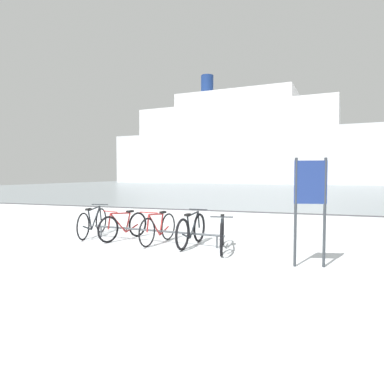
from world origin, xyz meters
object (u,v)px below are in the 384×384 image
object	(u,v)px
bicycle_2	(158,228)
ferry_ship	(240,146)
bicycle_1	(124,226)
info_sign	(310,193)
bicycle_3	(191,230)
bicycle_4	(222,234)
bicycle_0	(93,222)

from	to	relation	value
bicycle_2	ferry_ship	size ratio (longest dim) A/B	0.03
bicycle_1	info_sign	xyz separation A→B (m)	(4.36, -1.17, 0.95)
info_sign	ferry_ship	xyz separation A→B (m)	(-11.94, 56.07, 5.45)
bicycle_2	bicycle_1	bearing A→B (deg)	172.17
bicycle_3	bicycle_4	size ratio (longest dim) A/B	0.98
bicycle_0	bicycle_3	bearing A→B (deg)	-6.42
bicycle_0	ferry_ship	xyz separation A→B (m)	(-6.56, 54.74, 6.37)
bicycle_0	bicycle_3	size ratio (longest dim) A/B	1.05
bicycle_1	bicycle_2	distance (m)	1.01
info_sign	bicycle_2	bearing A→B (deg)	162.97
bicycle_2	ferry_ship	bearing A→B (deg)	98.85
bicycle_0	bicycle_3	world-z (taller)	bicycle_0
bicycle_0	bicycle_2	distance (m)	2.03
bicycle_3	ferry_ship	size ratio (longest dim) A/B	0.04
bicycle_3	bicycle_4	world-z (taller)	bicycle_3
bicycle_4	info_sign	xyz separation A→B (m)	(1.77, -0.81, 0.94)
bicycle_1	bicycle_2	bearing A→B (deg)	-7.83
bicycle_1	info_sign	world-z (taller)	info_sign
bicycle_1	bicycle_3	size ratio (longest dim) A/B	0.94
bicycle_2	ferry_ship	xyz separation A→B (m)	(-8.57, 55.04, 6.38)
bicycle_0	bicycle_3	xyz separation A→B (m)	(2.84, -0.32, -0.01)
bicycle_2	bicycle_4	bearing A→B (deg)	-7.96
bicycle_4	bicycle_0	bearing A→B (deg)	171.72
bicycle_0	ferry_ship	world-z (taller)	ferry_ship
bicycle_2	bicycle_0	bearing A→B (deg)	171.46
bicycle_0	bicycle_4	distance (m)	3.64
bicycle_1	bicycle_4	size ratio (longest dim) A/B	0.93
bicycle_0	info_sign	xyz separation A→B (m)	(5.37, -1.33, 0.92)
bicycle_2	bicycle_4	size ratio (longest dim) A/B	0.94
bicycle_2	ferry_ship	distance (m)	56.07
bicycle_0	bicycle_1	size ratio (longest dim) A/B	1.11
bicycle_3	ferry_ship	bearing A→B (deg)	99.69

